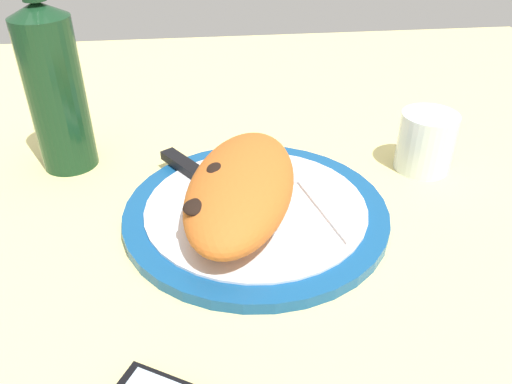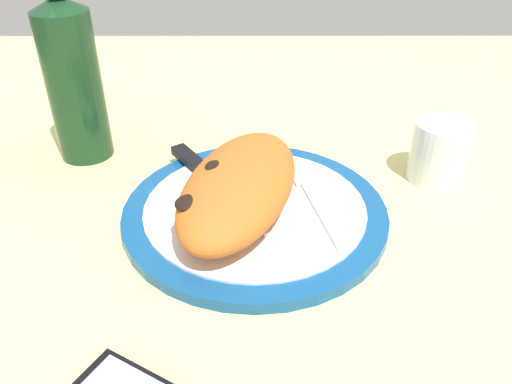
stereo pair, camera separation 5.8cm
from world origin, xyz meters
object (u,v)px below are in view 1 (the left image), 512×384
at_px(plate, 256,212).
at_px(wine_bottle, 54,85).
at_px(calzone, 241,187).
at_px(knife, 199,176).
at_px(fork, 311,194).
at_px(water_glass, 425,145).

xyz_separation_m(plate, wine_bottle, (0.16, 0.25, 0.11)).
height_order(calzone, knife, calzone).
height_order(calzone, fork, calzone).
xyz_separation_m(fork, water_glass, (0.08, -0.18, 0.02)).
relative_size(plate, knife, 1.62).
xyz_separation_m(calzone, fork, (0.02, -0.09, -0.03)).
bearing_deg(knife, wine_bottle, 63.41).
bearing_deg(calzone, wine_bottle, 53.61).
relative_size(calzone, knife, 1.39).
bearing_deg(water_glass, calzone, 110.61).
xyz_separation_m(fork, knife, (0.05, 0.14, 0.00)).
relative_size(plate, fork, 1.88).
relative_size(fork, water_glass, 2.07).
distance_m(calzone, fork, 0.10).
relative_size(knife, wine_bottle, 0.65).
bearing_deg(calzone, water_glass, -69.39).
bearing_deg(calzone, knife, 31.57).
xyz_separation_m(plate, calzone, (-0.01, 0.02, 0.04)).
bearing_deg(knife, water_glass, -86.08).
xyz_separation_m(knife, water_glass, (0.02, -0.31, 0.01)).
distance_m(fork, knife, 0.15).
bearing_deg(calzone, fork, -75.20).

